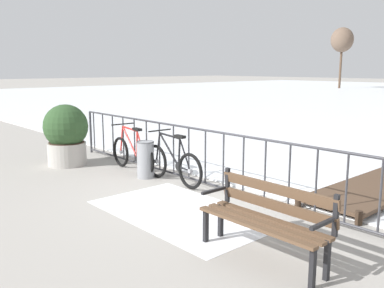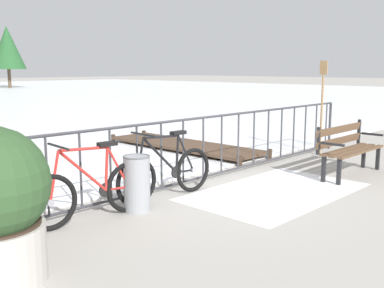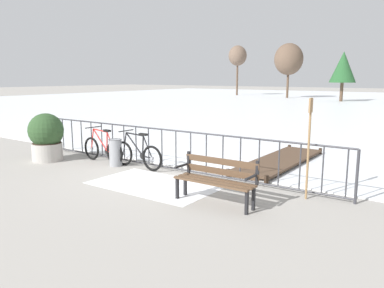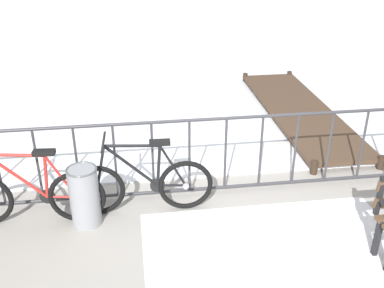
{
  "view_description": "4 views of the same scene",
  "coord_description": "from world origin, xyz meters",
  "px_view_note": "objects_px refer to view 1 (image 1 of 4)",
  "views": [
    {
      "loc": [
        5.14,
        -5.1,
        2.15
      ],
      "look_at": [
        0.19,
        -0.69,
        0.94
      ],
      "focal_mm": 39.12,
      "sensor_mm": 36.0,
      "label": 1
    },
    {
      "loc": [
        -5.05,
        -4.84,
        1.83
      ],
      "look_at": [
        -0.19,
        -0.15,
        0.69
      ],
      "focal_mm": 42.3,
      "sensor_mm": 36.0,
      "label": 2
    },
    {
      "loc": [
        5.94,
        -7.38,
        2.37
      ],
      "look_at": [
        0.74,
        -0.02,
        0.77
      ],
      "focal_mm": 35.46,
      "sensor_mm": 36.0,
      "label": 3
    },
    {
      "loc": [
        -0.89,
        -4.92,
        3.22
      ],
      "look_at": [
        -0.17,
        0.17,
        0.65
      ],
      "focal_mm": 42.52,
      "sensor_mm": 36.0,
      "label": 4
    }
  ],
  "objects_px": {
    "planter_with_shrub": "(66,134)",
    "trash_bin": "(146,159)",
    "park_bench": "(267,214)",
    "bicycle_second": "(173,164)",
    "bicycle_near_railing": "(132,154)"
  },
  "relations": [
    {
      "from": "trash_bin",
      "to": "park_bench",
      "type": "bearing_deg",
      "value": -15.08
    },
    {
      "from": "park_bench",
      "to": "trash_bin",
      "type": "relative_size",
      "value": 2.19
    },
    {
      "from": "bicycle_near_railing",
      "to": "park_bench",
      "type": "distance_m",
      "value": 4.57
    },
    {
      "from": "bicycle_second",
      "to": "planter_with_shrub",
      "type": "xyz_separation_m",
      "value": [
        -2.75,
        -0.81,
        0.33
      ]
    },
    {
      "from": "bicycle_second",
      "to": "trash_bin",
      "type": "xyz_separation_m",
      "value": [
        -0.66,
        -0.15,
        0.0
      ]
    },
    {
      "from": "park_bench",
      "to": "planter_with_shrub",
      "type": "distance_m",
      "value": 5.92
    },
    {
      "from": "planter_with_shrub",
      "to": "bicycle_near_railing",
      "type": "bearing_deg",
      "value": 27.16
    },
    {
      "from": "park_bench",
      "to": "trash_bin",
      "type": "height_order",
      "value": "park_bench"
    },
    {
      "from": "planter_with_shrub",
      "to": "trash_bin",
      "type": "height_order",
      "value": "planter_with_shrub"
    },
    {
      "from": "bicycle_near_railing",
      "to": "planter_with_shrub",
      "type": "relative_size",
      "value": 1.26
    },
    {
      "from": "bicycle_second",
      "to": "park_bench",
      "type": "xyz_separation_m",
      "value": [
        3.16,
        -1.18,
        0.14
      ]
    },
    {
      "from": "park_bench",
      "to": "bicycle_second",
      "type": "bearing_deg",
      "value": 159.49
    },
    {
      "from": "planter_with_shrub",
      "to": "trash_bin",
      "type": "xyz_separation_m",
      "value": [
        2.09,
        0.66,
        -0.33
      ]
    },
    {
      "from": "bicycle_second",
      "to": "trash_bin",
      "type": "height_order",
      "value": "bicycle_second"
    },
    {
      "from": "bicycle_near_railing",
      "to": "trash_bin",
      "type": "bearing_deg",
      "value": -9.08
    }
  ]
}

